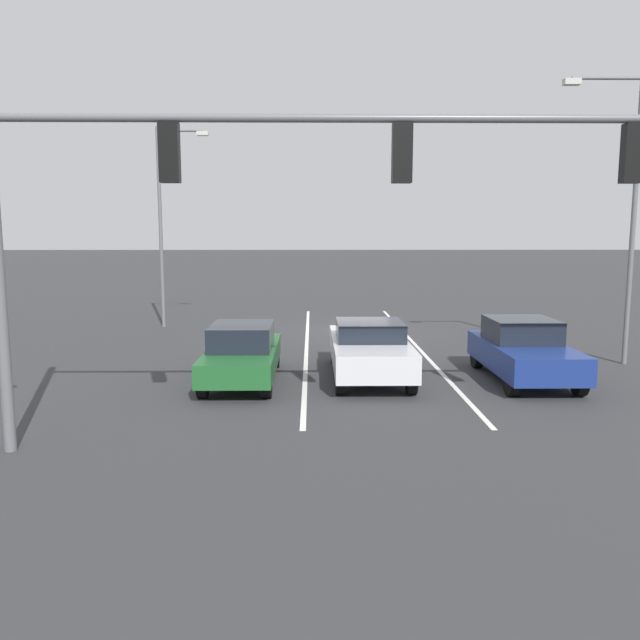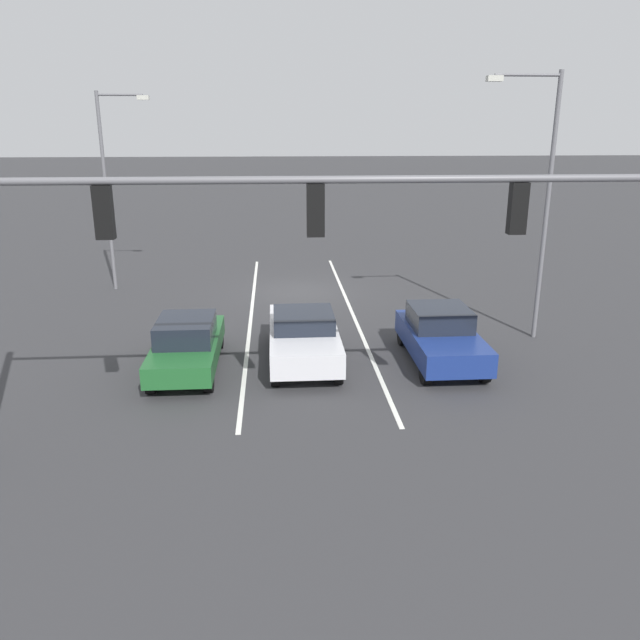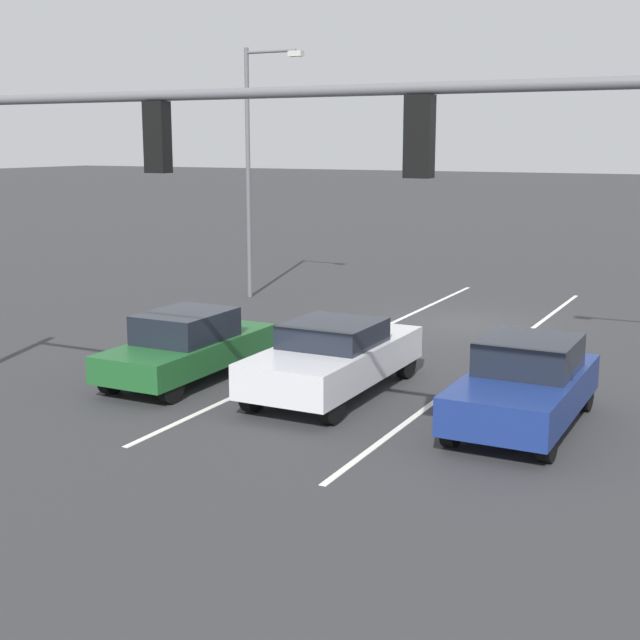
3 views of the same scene
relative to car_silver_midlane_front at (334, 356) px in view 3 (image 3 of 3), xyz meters
The scene contains 8 objects.
ground_plane 7.87m from the car_silver_midlane_front, 91.20° to the right, with size 240.00×240.00×0.00m, color #333335.
lane_stripe_left_divider 5.16m from the car_silver_midlane_front, 112.87° to the right, with size 0.12×18.26×0.01m, color silver.
lane_stripe_center_divider 5.04m from the car_silver_midlane_front, 70.60° to the right, with size 0.12×18.26×0.01m, color silver.
car_silver_midlane_front is the anchor object (origin of this frame).
car_navy_leftlane_front 3.89m from the car_silver_midlane_front, behind, with size 1.83×4.17×1.55m.
car_darkgreen_rightlane_front 3.25m from the car_silver_midlane_front, ahead, with size 1.71×4.41×1.46m.
traffic_signal_gantry 6.95m from the car_silver_midlane_front, 68.23° to the left, with size 12.99×0.37×6.02m.
street_lamp_right_shoulder 11.98m from the car_silver_midlane_front, 51.07° to the right, with size 2.02×0.24×7.74m.
Camera 3 is at (-7.36, 23.18, 4.94)m, focal length 50.00 mm.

